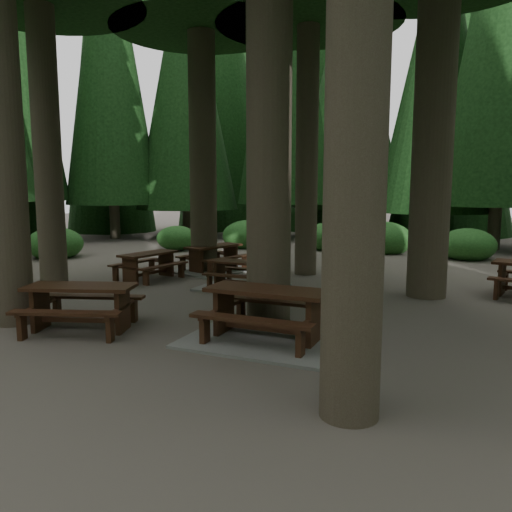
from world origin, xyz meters
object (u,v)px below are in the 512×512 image
Objects in this scene: picnic_table_a at (267,322)px; picnic_table_f at (214,262)px; picnic_table_b at (149,262)px; picnic_table_c at (242,279)px; picnic_table_e at (81,300)px.

picnic_table_a is 1.27× the size of picnic_table_f.
picnic_table_b is (-5.98, 2.38, 0.18)m from picnic_table_a.
picnic_table_f reaches higher than picnic_table_c.
picnic_table_e is (0.21, -4.66, 0.32)m from picnic_table_c.
picnic_table_b is 5.02m from picnic_table_e.
picnic_table_c is (-3.15, 3.05, -0.09)m from picnic_table_a.
picnic_table_c is (2.83, 0.67, -0.27)m from picnic_table_b.
picnic_table_a is 7.18m from picnic_table_f.
picnic_table_e is at bearing -102.32° from picnic_table_c.
picnic_table_f is at bearing 78.44° from picnic_table_e.
picnic_table_a is 1.26× the size of picnic_table_e.
picnic_table_b is 0.77× the size of picnic_table_c.
picnic_table_f reaches higher than picnic_table_b.
picnic_table_c is at bearing 58.01° from picnic_table_e.
picnic_table_f is at bearing -17.15° from picnic_table_b.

